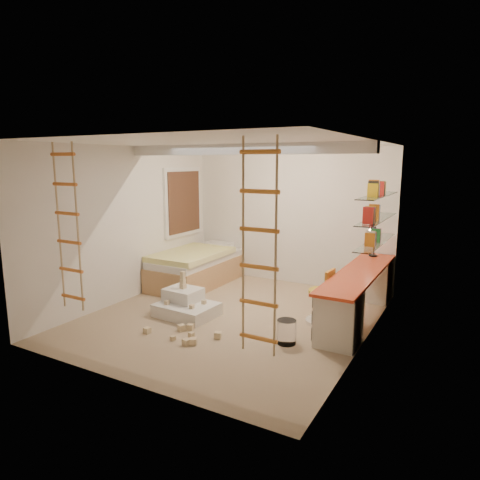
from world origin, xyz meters
The scene contains 15 objects.
floor centered at (0.00, 0.00, 0.00)m, with size 4.50×4.50×0.00m, color tan.
ceiling_beam centered at (0.00, 0.30, 2.52)m, with size 4.00×0.18×0.16m, color white.
window_frame centered at (-1.97, 1.50, 1.55)m, with size 0.06×1.15×1.35m, color white.
window_blind centered at (-1.93, 1.50, 1.55)m, with size 0.02×1.00×1.20m, color #4C2D1E.
rope_ladder_left centered at (-1.35, -1.75, 1.52)m, with size 0.41×0.04×2.13m, color #C86622, non-canonical shape.
rope_ladder_right centered at (1.35, -1.75, 1.52)m, with size 0.41×0.04×2.13m, color orange, non-canonical shape.
waste_bin centered at (1.13, -0.48, 0.16)m, with size 0.25×0.25×0.32m, color white.
desk centered at (1.72, 0.86, 0.40)m, with size 0.56×2.80×0.75m.
shelves centered at (1.87, 1.13, 1.50)m, with size 0.25×1.80×0.71m.
bed centered at (-1.48, 1.23, 0.33)m, with size 1.02×2.00×0.69m.
task_lamp centered at (1.67, 1.82, 1.14)m, with size 0.14×0.36×0.57m.
swivel_chair centered at (1.31, 0.45, 0.30)m, with size 0.51×0.51×0.81m.
play_platform centered at (-0.65, -0.25, 0.15)m, with size 0.92×0.73×0.39m.
toy_blocks centered at (-0.34, -0.69, 0.18)m, with size 1.18×1.06×0.66m.
books centered at (1.87, 1.13, 1.65)m, with size 0.14×0.64×0.92m.
Camera 1 is at (3.15, -5.36, 2.34)m, focal length 32.00 mm.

